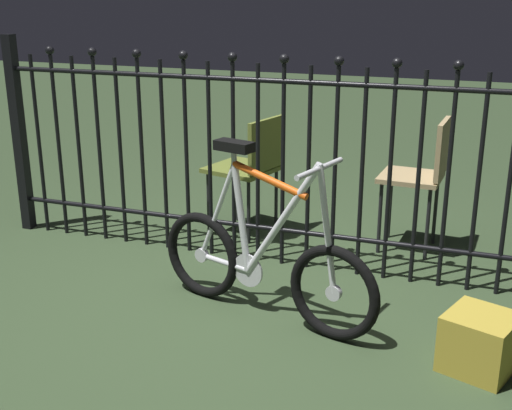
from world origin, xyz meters
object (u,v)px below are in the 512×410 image
(bicycle, at_px, (263,261))
(chair_tan, at_px, (423,170))
(display_crate, at_px, (480,342))
(chair_olive, at_px, (252,163))

(bicycle, height_order, chair_tan, bicycle)
(display_crate, bearing_deg, chair_tan, 107.57)
(chair_tan, distance_m, chair_olive, 1.12)
(bicycle, xyz_separation_m, display_crate, (1.07, -0.16, -0.17))
(chair_olive, height_order, display_crate, chair_olive)
(chair_tan, height_order, chair_olive, chair_tan)
(chair_tan, distance_m, display_crate, 1.48)
(bicycle, bearing_deg, display_crate, -8.21)
(chair_olive, bearing_deg, chair_tan, 4.33)
(bicycle, height_order, chair_olive, bicycle)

